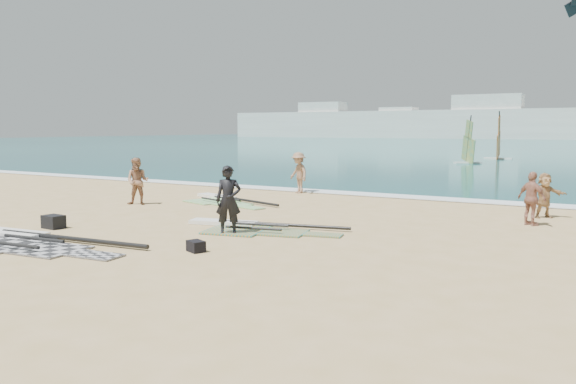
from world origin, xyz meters
The scene contains 16 objects.
ground centered at (0.00, 0.00, 0.00)m, with size 300.00×300.00×0.00m, color tan.
sea centered at (0.00, 132.00, 0.00)m, with size 300.00×240.00×0.06m, color #0B4351.
surf_line centered at (0.00, 12.30, 0.00)m, with size 300.00×1.20×0.04m, color white.
far_town centered at (-15.72, 150.00, 4.49)m, with size 160.00×8.00×12.00m.
rig_grey centered at (-4.03, -1.99, 0.05)m, with size 6.26×2.57×0.20m.
rig_green centered at (-4.45, 7.37, 0.05)m, with size 4.97×2.89×0.20m.
rig_orange centered at (0.02, 2.61, 0.05)m, with size 5.18×2.53×0.20m.
gear_bag_near centered at (-5.11, -0.22, 0.20)m, with size 0.62×0.45×0.40m, color black.
gear_bag_far centered at (0.65, -0.63, 0.14)m, with size 0.45×0.32×0.27m, color black.
person_wetsuit centered at (0.04, 1.58, 0.98)m, with size 0.71×0.47×1.95m, color black.
beachgoer_left centered at (-6.69, 4.89, 0.92)m, with size 0.90×0.70×1.85m, color #A07052.
beachgoer_mid centered at (-3.12, 11.50, 0.94)m, with size 1.22×0.70×1.89m, color #946C50.
beachgoer_back centered at (7.28, 7.42, 0.83)m, with size 0.98×0.41×1.67m, color #A86E58.
beachgoer_right centered at (7.47, 9.24, 0.76)m, with size 1.41×0.45×1.52m, color tan.
windsurfer_left centered at (-0.89, 36.91, 1.22)m, with size 2.21×2.29×4.08m.
windsurfer_centre centered at (0.18, 45.00, 1.33)m, with size 2.58×3.10×4.63m.
Camera 1 is at (9.23, -11.15, 2.99)m, focal length 35.00 mm.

